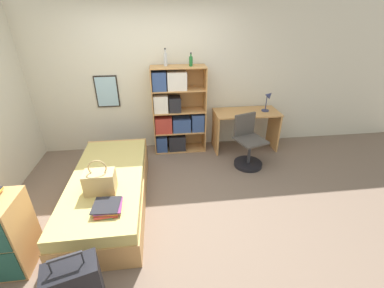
% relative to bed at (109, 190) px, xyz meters
% --- Properties ---
extents(ground_plane, '(14.00, 14.00, 0.00)m').
position_rel_bed_xyz_m(ground_plane, '(0.69, -0.02, -0.23)').
color(ground_plane, '#756051').
extents(wall_back, '(10.00, 0.09, 2.60)m').
position_rel_bed_xyz_m(wall_back, '(0.69, 1.67, 1.07)').
color(wall_back, beige).
rests_on(wall_back, ground_plane).
extents(bed, '(0.94, 2.10, 0.46)m').
position_rel_bed_xyz_m(bed, '(0.00, 0.00, 0.00)').
color(bed, tan).
rests_on(bed, ground_plane).
extents(handbag, '(0.35, 0.22, 0.43)m').
position_rel_bed_xyz_m(handbag, '(-0.00, -0.33, 0.37)').
color(handbag, tan).
rests_on(handbag, bed).
extents(book_stack_on_bed, '(0.32, 0.36, 0.07)m').
position_rel_bed_xyz_m(book_stack_on_bed, '(0.12, -0.66, 0.27)').
color(book_stack_on_bed, '#427A4C').
rests_on(book_stack_on_bed, bed).
extents(bookcase, '(0.93, 0.36, 1.55)m').
position_rel_bed_xyz_m(bookcase, '(0.98, 1.44, 0.51)').
color(bookcase, tan).
rests_on(bookcase, ground_plane).
extents(bottle_green, '(0.06, 0.06, 0.28)m').
position_rel_bed_xyz_m(bottle_green, '(0.87, 1.49, 1.43)').
color(bottle_green, '#B7BCC1').
rests_on(bottle_green, bookcase).
extents(bottle_brown, '(0.06, 0.06, 0.21)m').
position_rel_bed_xyz_m(bottle_brown, '(1.28, 1.43, 1.40)').
color(bottle_brown, '#1E6B2D').
rests_on(bottle_brown, bookcase).
extents(desk, '(1.17, 0.56, 0.74)m').
position_rel_bed_xyz_m(desk, '(2.29, 1.35, 0.28)').
color(desk, tan).
rests_on(desk, ground_plane).
extents(desk_lamp, '(0.18, 0.14, 0.38)m').
position_rel_bed_xyz_m(desk_lamp, '(2.66, 1.34, 0.75)').
color(desk_lamp, navy).
rests_on(desk_lamp, desk).
extents(desk_chair, '(0.55, 0.55, 0.87)m').
position_rel_bed_xyz_m(desk_chair, '(2.16, 0.75, 0.05)').
color(desk_chair, black).
rests_on(desk_chair, ground_plane).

